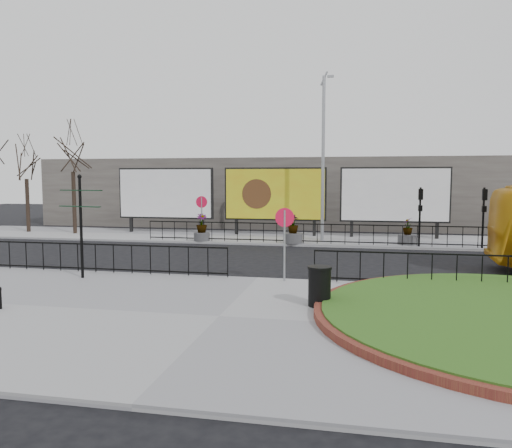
% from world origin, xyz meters
% --- Properties ---
extents(ground, '(90.00, 90.00, 0.00)m').
position_xyz_m(ground, '(0.00, 0.00, 0.00)').
color(ground, black).
rests_on(ground, ground).
extents(pavement_near, '(30.00, 10.00, 0.12)m').
position_xyz_m(pavement_near, '(0.00, -5.00, 0.06)').
color(pavement_near, gray).
rests_on(pavement_near, ground).
extents(pavement_far, '(44.00, 6.00, 0.12)m').
position_xyz_m(pavement_far, '(0.00, 12.00, 0.06)').
color(pavement_far, gray).
rests_on(pavement_far, ground).
extents(railing_near_left, '(10.00, 0.10, 1.10)m').
position_xyz_m(railing_near_left, '(-6.00, -0.30, 0.67)').
color(railing_near_left, black).
rests_on(railing_near_left, pavement_near).
extents(railing_near_right, '(9.00, 0.10, 1.10)m').
position_xyz_m(railing_near_right, '(6.50, -0.30, 0.67)').
color(railing_near_right, black).
rests_on(railing_near_right, pavement_near).
extents(railing_far, '(18.00, 0.10, 1.10)m').
position_xyz_m(railing_far, '(1.00, 9.30, 0.67)').
color(railing_far, black).
rests_on(railing_far, pavement_far).
extents(speed_sign_far, '(0.64, 0.07, 2.47)m').
position_xyz_m(speed_sign_far, '(-5.00, 9.40, 1.92)').
color(speed_sign_far, gray).
rests_on(speed_sign_far, pavement_far).
extents(speed_sign_near, '(0.64, 0.07, 2.47)m').
position_xyz_m(speed_sign_near, '(1.00, -0.40, 1.92)').
color(speed_sign_near, gray).
rests_on(speed_sign_near, pavement_near).
extents(billboard_left, '(6.20, 0.31, 4.10)m').
position_xyz_m(billboard_left, '(-8.50, 12.97, 2.60)').
color(billboard_left, black).
rests_on(billboard_left, pavement_far).
extents(billboard_mid, '(6.20, 0.31, 4.10)m').
position_xyz_m(billboard_mid, '(-1.50, 12.97, 2.60)').
color(billboard_mid, black).
rests_on(billboard_mid, pavement_far).
extents(billboard_right, '(6.20, 0.31, 4.10)m').
position_xyz_m(billboard_right, '(5.50, 12.97, 2.60)').
color(billboard_right, black).
rests_on(billboard_right, pavement_far).
extents(lamp_post, '(0.74, 0.18, 9.23)m').
position_xyz_m(lamp_post, '(1.51, 11.00, 4.83)').
color(lamp_post, gray).
rests_on(lamp_post, pavement_far).
extents(signal_pole_a, '(0.22, 0.26, 3.00)m').
position_xyz_m(signal_pole_a, '(6.50, 9.34, 2.10)').
color(signal_pole_a, black).
rests_on(signal_pole_a, pavement_far).
extents(signal_pole_b, '(0.22, 0.26, 3.00)m').
position_xyz_m(signal_pole_b, '(9.50, 9.34, 2.10)').
color(signal_pole_b, black).
rests_on(signal_pole_b, pavement_far).
extents(tree_left, '(2.00, 2.00, 7.00)m').
position_xyz_m(tree_left, '(-14.00, 11.50, 3.62)').
color(tree_left, '#2D2119').
rests_on(tree_left, pavement_far).
extents(tree_mid, '(2.00, 2.00, 6.20)m').
position_xyz_m(tree_mid, '(-17.50, 11.80, 3.22)').
color(tree_mid, '#2D2119').
rests_on(tree_mid, pavement_far).
extents(building_backdrop, '(40.00, 10.00, 5.00)m').
position_xyz_m(building_backdrop, '(0.00, 22.00, 2.50)').
color(building_backdrop, '#655F58').
rests_on(building_backdrop, ground).
extents(fingerpost_sign, '(1.68, 0.52, 3.59)m').
position_xyz_m(fingerpost_sign, '(-5.97, -1.25, 2.28)').
color(fingerpost_sign, black).
rests_on(fingerpost_sign, pavement_near).
extents(litter_bin, '(0.66, 0.66, 1.09)m').
position_xyz_m(litter_bin, '(2.40, -3.50, 0.67)').
color(litter_bin, black).
rests_on(litter_bin, pavement_near).
extents(planter_a, '(0.88, 0.88, 1.50)m').
position_xyz_m(planter_a, '(-5.01, 9.40, 0.72)').
color(planter_a, '#4C4C4F').
rests_on(planter_a, pavement_far).
extents(planter_b, '(1.03, 1.03, 1.56)m').
position_xyz_m(planter_b, '(0.07, 9.40, 0.68)').
color(planter_b, '#4C4C4F').
rests_on(planter_b, pavement_far).
extents(planter_c, '(0.98, 0.98, 1.39)m').
position_xyz_m(planter_c, '(6.00, 10.12, 0.58)').
color(planter_c, '#4C4C4F').
rests_on(planter_c, pavement_far).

